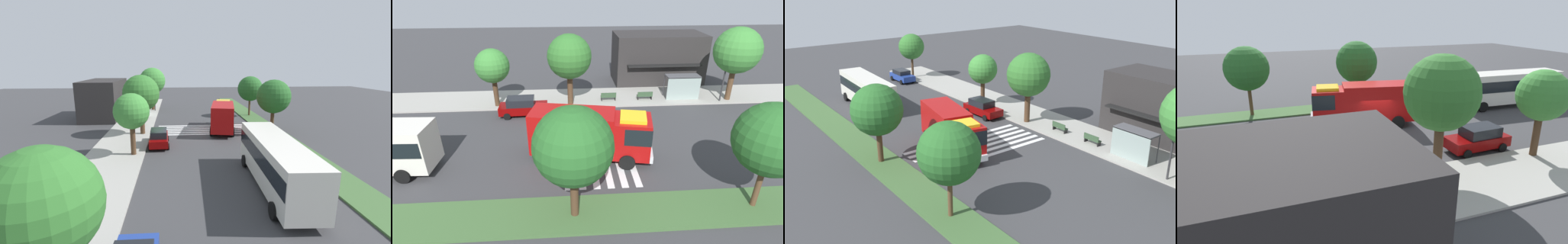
% 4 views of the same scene
% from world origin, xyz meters
% --- Properties ---
extents(ground_plane, '(120.00, 120.00, 0.00)m').
position_xyz_m(ground_plane, '(0.00, 0.00, 0.00)').
color(ground_plane, '#38383A').
extents(sidewalk, '(60.00, 5.41, 0.14)m').
position_xyz_m(sidewalk, '(0.00, 9.43, 0.07)').
color(sidewalk, '#9E9B93').
rests_on(sidewalk, ground_plane).
extents(median_strip, '(60.00, 3.00, 0.14)m').
position_xyz_m(median_strip, '(0.00, -8.22, 0.07)').
color(median_strip, '#3D6033').
rests_on(median_strip, ground_plane).
extents(crosswalk, '(4.95, 12.09, 0.01)m').
position_xyz_m(crosswalk, '(1.22, 0.00, 0.01)').
color(crosswalk, silver).
rests_on(crosswalk, ground_plane).
extents(fire_truck, '(8.94, 4.19, 3.57)m').
position_xyz_m(fire_truck, '(0.85, -2.28, 2.02)').
color(fire_truck, '#A50C0C').
rests_on(fire_truck, ground_plane).
extents(parked_car_west, '(4.32, 2.05, 1.62)m').
position_xyz_m(parked_car_west, '(-23.50, 5.52, 0.84)').
color(parked_car_west, navy).
rests_on(parked_car_west, ground_plane).
extents(parked_car_mid, '(4.54, 2.22, 1.75)m').
position_xyz_m(parked_car_mid, '(-5.17, 5.52, 0.89)').
color(parked_car_mid, '#720505').
rests_on(parked_car_mid, ground_plane).
extents(transit_bus, '(11.00, 3.26, 3.46)m').
position_xyz_m(transit_bus, '(-15.32, -3.02, 2.06)').
color(transit_bus, silver).
rests_on(transit_bus, ground_plane).
extents(bus_stop_shelter, '(3.50, 1.40, 2.46)m').
position_xyz_m(bus_stop_shelter, '(11.26, 8.29, 1.89)').
color(bus_stop_shelter, '#4C4C51').
rests_on(bus_stop_shelter, sidewalk).
extents(bench_near_shelter, '(1.60, 0.50, 0.90)m').
position_xyz_m(bench_near_shelter, '(7.26, 8.27, 0.59)').
color(bench_near_shelter, '#2D472D').
rests_on(bench_near_shelter, sidewalk).
extents(bench_west_of_shelter, '(1.60, 0.50, 0.90)m').
position_xyz_m(bench_west_of_shelter, '(3.37, 8.27, 0.59)').
color(bench_west_of_shelter, '#2D472D').
rests_on(bench_west_of_shelter, sidewalk).
extents(street_lamp, '(0.36, 0.36, 6.76)m').
position_xyz_m(street_lamp, '(15.06, 7.32, 4.09)').
color(street_lamp, '#2D2D30').
rests_on(street_lamp, sidewalk).
extents(storefront_building, '(10.57, 6.09, 5.87)m').
position_xyz_m(storefront_building, '(10.21, 14.77, 2.93)').
color(storefront_building, '#282626').
rests_on(storefront_building, ground_plane).
extents(sidewalk_tree_far_west, '(3.55, 3.55, 6.11)m').
position_xyz_m(sidewalk_tree_far_west, '(-24.51, 7.72, 4.45)').
color(sidewalk_tree_far_west, '#47301E').
rests_on(sidewalk_tree_far_west, sidewalk).
extents(sidewalk_tree_west, '(3.28, 3.28, 5.74)m').
position_xyz_m(sidewalk_tree_west, '(-8.02, 7.72, 4.19)').
color(sidewalk_tree_west, '#47301E').
rests_on(sidewalk_tree_west, sidewalk).
extents(sidewalk_tree_center, '(4.30, 4.30, 7.03)m').
position_xyz_m(sidewalk_tree_center, '(-0.62, 7.72, 4.98)').
color(sidewalk_tree_center, '#47301E').
rests_on(sidewalk_tree_center, sidewalk).
extents(median_tree_far_west, '(4.11, 4.11, 6.41)m').
position_xyz_m(median_tree_far_west, '(-0.70, -8.22, 4.47)').
color(median_tree_far_west, '#47301E').
rests_on(median_tree_far_west, median_strip).
extents(median_tree_west, '(3.95, 3.95, 6.27)m').
position_xyz_m(median_tree_west, '(9.55, -8.22, 4.43)').
color(median_tree_west, '#513823').
rests_on(median_tree_west, median_strip).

